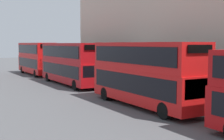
{
  "coord_description": "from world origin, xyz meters",
  "views": [
    {
      "loc": [
        -10.89,
        1.12,
        4.35
      ],
      "look_at": [
        0.48,
        20.94,
        2.41
      ],
      "focal_mm": 50.0,
      "sensor_mm": 36.0,
      "label": 1
    }
  ],
  "objects": [
    {
      "name": "bus_third_in_queue",
      "position": [
        1.6,
        31.78,
        2.43
      ],
      "size": [
        2.59,
        11.19,
        4.4
      ],
      "color": "#A80F14",
      "rests_on": "ground"
    },
    {
      "name": "bus_second_in_queue",
      "position": [
        1.6,
        18.42,
        2.44
      ],
      "size": [
        2.59,
        10.25,
        4.44
      ],
      "color": "red",
      "rests_on": "ground"
    },
    {
      "name": "bus_trailing",
      "position": [
        1.6,
        44.22,
        2.45
      ],
      "size": [
        2.59,
        10.17,
        4.46
      ],
      "color": "red",
      "rests_on": "ground"
    }
  ]
}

